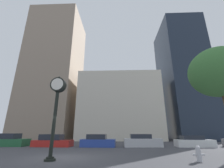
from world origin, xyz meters
name	(u,v)px	position (x,y,z in m)	size (l,w,h in m)	color
ground_plane	(61,158)	(0.00, 0.00, 0.00)	(200.00, 200.00, 0.00)	#424247
building_tall_tower	(55,73)	(-12.07, 24.00, 15.83)	(11.48, 12.00, 31.66)	gray
building_storefront_row	(119,108)	(4.05, 24.00, 6.85)	(16.98, 12.00, 13.70)	beige
building_glass_modern	(182,78)	(19.28, 24.00, 13.96)	(8.61, 12.00, 27.92)	#1E2838
street_clock	(57,101)	(-0.25, -1.05, 3.47)	(0.96, 0.65, 5.17)	black
car_green	(8,141)	(-9.41, 8.14, 0.60)	(4.40, 1.95, 1.44)	#236038
car_red	(53,141)	(-3.92, 7.85, 0.56)	(4.46, 1.99, 1.35)	red
car_blue	(98,141)	(1.38, 7.71, 0.57)	(3.95, 1.94, 1.35)	#28429E
car_silver	(142,141)	(6.41, 7.92, 0.59)	(4.19, 1.80, 1.37)	#BCBCC1
car_white	(194,142)	(12.20, 8.03, 0.52)	(4.05, 1.93, 1.23)	silver
fire_hydrant_near	(199,153)	(8.23, -0.96, 0.43)	(0.64, 0.28, 0.84)	#B7B7BC
bare_tree	(218,72)	(11.38, 0.49, 5.93)	(4.21, 4.21, 7.84)	brown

